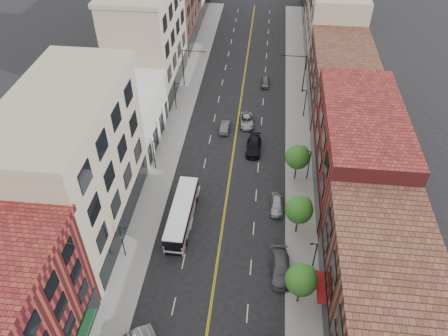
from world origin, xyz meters
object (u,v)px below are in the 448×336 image
(car_lane_c, at_px, (265,82))
(car_lane_b, at_px, (247,121))
(city_bus, at_px, (182,213))
(car_lane_behind, at_px, (225,127))
(car_parked_mid, at_px, (280,268))
(car_parked_far, at_px, (277,205))
(car_lane_a, at_px, (254,146))

(car_lane_c, bearing_deg, car_lane_b, -101.76)
(city_bus, distance_m, car_lane_b, 23.73)
(car_lane_b, bearing_deg, car_lane_behind, -155.31)
(car_parked_mid, height_order, car_lane_behind, car_parked_mid)
(car_parked_far, xyz_separation_m, car_lane_a, (-3.74, 12.08, 0.06))
(city_bus, height_order, car_lane_b, city_bus)
(car_lane_behind, bearing_deg, car_lane_a, 136.76)
(car_lane_a, bearing_deg, car_parked_far, -71.64)
(car_lane_c, bearing_deg, car_lane_behind, -112.12)
(car_parked_mid, xyz_separation_m, car_lane_behind, (-9.31, 27.08, -0.18))
(car_parked_mid, distance_m, car_parked_far, 10.25)
(car_parked_mid, bearing_deg, car_lane_c, 89.68)
(city_bus, distance_m, car_lane_c, 36.94)
(car_lane_a, xyz_separation_m, car_lane_c, (1.05, 19.88, -0.13))
(city_bus, bearing_deg, car_lane_a, 63.22)
(city_bus, height_order, car_parked_mid, city_bus)
(car_parked_far, distance_m, car_lane_c, 32.08)
(car_parked_mid, relative_size, car_lane_b, 1.18)
(car_lane_a, bearing_deg, city_bus, -116.47)
(car_lane_c, bearing_deg, car_lane_a, -93.37)
(city_bus, height_order, car_parked_far, city_bus)
(city_bus, xyz_separation_m, car_lane_a, (8.29, 15.84, -0.89))
(car_lane_a, bearing_deg, car_lane_behind, 137.40)
(city_bus, height_order, car_lane_a, city_bus)
(car_parked_mid, bearing_deg, car_lane_b, 96.66)
(car_parked_mid, xyz_separation_m, car_parked_far, (-0.59, 10.23, -0.10))
(car_parked_mid, bearing_deg, city_bus, 148.11)
(car_lane_behind, relative_size, car_lane_c, 1.01)
(city_bus, height_order, car_lane_behind, city_bus)
(city_bus, relative_size, car_lane_a, 2.09)
(car_lane_c, bearing_deg, car_parked_mid, -85.90)
(car_parked_mid, distance_m, car_lane_behind, 28.64)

